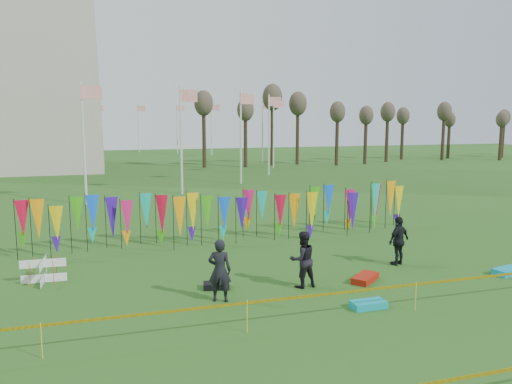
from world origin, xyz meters
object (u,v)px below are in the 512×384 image
object	(u,v)px
box_kite	(43,271)
kite_bag_red	(365,278)
kite_bag_turquoise	(368,304)
kite_bag_black	(216,285)
kite_bag_teal	(508,271)
person_left	(220,270)
person_right	(399,241)
person_mid	(302,259)

from	to	relation	value
box_kite	kite_bag_red	xyz separation A→B (m)	(10.72, -3.08, -0.31)
kite_bag_turquoise	kite_bag_red	size ratio (longest dim) A/B	0.86
kite_bag_black	box_kite	bearing A→B (deg)	157.69
box_kite	kite_bag_turquoise	distance (m)	10.97
kite_bag_black	kite_bag_teal	bearing A→B (deg)	-8.51
person_left	kite_bag_teal	distance (m)	10.72
kite_bag_red	box_kite	bearing A→B (deg)	163.96
kite_bag_black	person_left	bearing A→B (deg)	-96.68
person_right	kite_bag_black	size ratio (longest dim) A/B	2.23
person_right	kite_bag_black	distance (m)	7.43
person_mid	kite_bag_black	bearing A→B (deg)	-20.23
kite_bag_turquoise	kite_bag_red	distance (m)	2.50
kite_bag_teal	kite_bag_black	bearing A→B (deg)	171.49
person_mid	kite_bag_red	world-z (taller)	person_mid
kite_bag_red	kite_bag_black	world-z (taller)	kite_bag_red
person_left	kite_bag_red	size ratio (longest dim) A/B	1.60
box_kite	person_mid	size ratio (longest dim) A/B	0.44
kite_bag_turquoise	person_mid	bearing A→B (deg)	117.07
kite_bag_teal	kite_bag_turquoise	bearing A→B (deg)	-167.54
person_mid	kite_bag_teal	xyz separation A→B (m)	(7.73, -0.89, -0.85)
person_left	kite_bag_turquoise	size ratio (longest dim) A/B	1.87
person_right	kite_bag_turquoise	size ratio (longest dim) A/B	1.81
person_left	person_right	distance (m)	7.71
box_kite	kite_bag_red	distance (m)	11.16
person_left	kite_bag_red	world-z (taller)	person_left
kite_bag_teal	box_kite	bearing A→B (deg)	166.51
person_left	kite_bag_black	bearing A→B (deg)	-75.57
kite_bag_red	kite_bag_black	distance (m)	5.19
kite_bag_turquoise	person_right	bearing A→B (deg)	47.60
box_kite	person_left	distance (m)	6.49
kite_bag_turquoise	kite_bag_black	size ratio (longest dim) A/B	1.23
kite_bag_turquoise	kite_bag_teal	xyz separation A→B (m)	(6.54, 1.44, 0.01)
person_right	kite_bag_turquoise	world-z (taller)	person_right
box_kite	person_right	distance (m)	13.06
box_kite	person_mid	distance (m)	8.93
box_kite	kite_bag_turquoise	world-z (taller)	box_kite
person_mid	kite_bag_turquoise	distance (m)	2.76
box_kite	kite_bag_red	world-z (taller)	box_kite
kite_bag_red	kite_bag_teal	distance (m)	5.47
person_left	kite_bag_turquoise	bearing A→B (deg)	177.02
person_left	kite_bag_black	world-z (taller)	person_left
kite_bag_red	person_left	bearing A→B (deg)	-175.85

